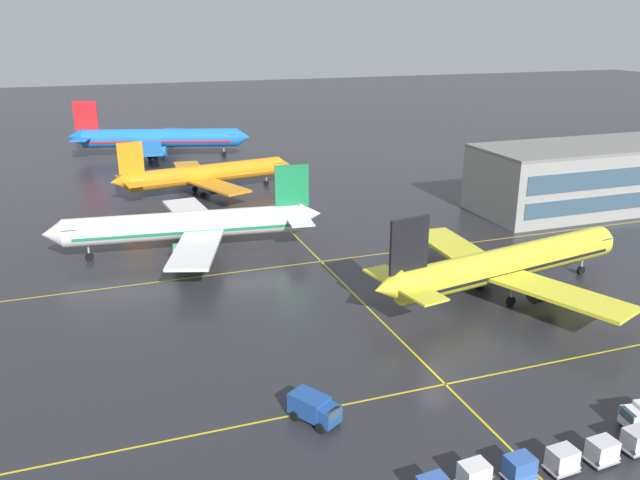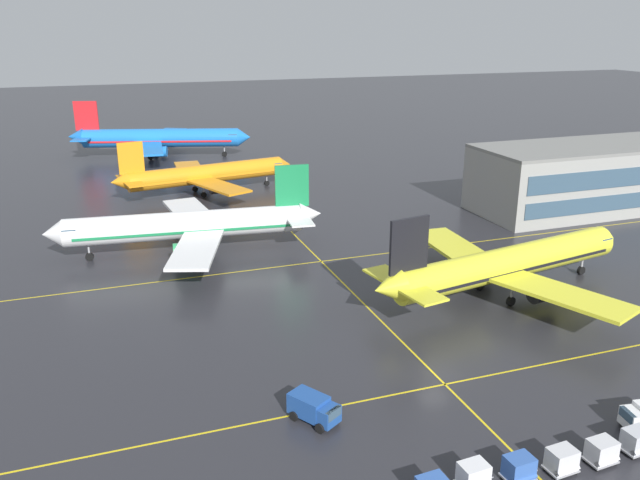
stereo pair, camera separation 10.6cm
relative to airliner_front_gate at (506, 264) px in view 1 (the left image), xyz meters
name	(u,v)px [view 1 (the left image)]	position (x,y,z in m)	size (l,w,h in m)	color
ground_plane	(434,373)	(-16.06, -12.67, -3.87)	(600.00, 600.00, 0.00)	#28282D
airliner_front_gate	(506,264)	(0.00, 0.00, 0.00)	(36.40, 31.01, 11.35)	yellow
airliner_second_row	(189,225)	(-31.58, 26.37, 0.03)	(36.84, 31.58, 11.45)	white
airliner_third_row	(205,174)	(-24.08, 57.34, -0.26)	(33.97, 28.94, 10.58)	orange
airliner_far_left_stand	(158,138)	(-28.29, 94.09, 0.53)	(40.77, 34.79, 12.90)	blue
taxiway_markings	(371,310)	(-16.06, 1.33, -3.87)	(143.90, 70.41, 0.01)	yellow
service_truck_red_van	(315,408)	(-28.50, -15.97, -2.70)	(3.72, 4.46, 2.10)	#1E4793
baggage_cart_row_second	(474,475)	(-20.92, -26.80, -2.87)	(2.80, 1.80, 1.86)	#99999E
baggage_cart_row_middle	(520,468)	(-17.61, -27.21, -2.87)	(2.80, 1.80, 1.86)	#99999E
baggage_cart_row_fourth	(563,460)	(-14.30, -27.49, -2.87)	(2.80, 1.80, 1.86)	#99999E
baggage_cart_row_fifth	(602,451)	(-10.99, -27.63, -2.87)	(2.80, 1.80, 1.86)	#99999E
baggage_cart_row_rightmost	(638,440)	(-7.68, -27.49, -2.87)	(2.80, 1.80, 1.86)	#99999E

